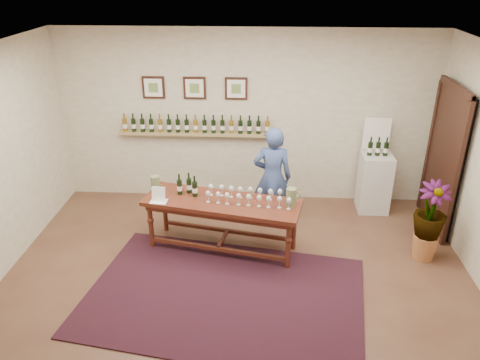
# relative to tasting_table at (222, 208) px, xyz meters

# --- Properties ---
(ground) EXTENTS (6.00, 6.00, 0.00)m
(ground) POSITION_rel_tasting_table_xyz_m (0.25, -0.87, -0.64)
(ground) COLOR #512D24
(ground) RESTS_ON ground
(room_shell) EXTENTS (6.00, 6.00, 6.00)m
(room_shell) POSITION_rel_tasting_table_xyz_m (2.36, 0.98, 0.48)
(room_shell) COLOR beige
(room_shell) RESTS_ON ground
(rug) EXTENTS (3.60, 2.70, 0.02)m
(rug) POSITION_rel_tasting_table_xyz_m (0.11, -1.05, -0.63)
(rug) COLOR #47140C
(rug) RESTS_ON ground
(tasting_table) EXTENTS (2.21, 1.10, 0.75)m
(tasting_table) POSITION_rel_tasting_table_xyz_m (0.00, 0.00, 0.00)
(tasting_table) COLOR #451411
(tasting_table) RESTS_ON ground
(table_glasses) EXTENTS (1.28, 0.43, 0.17)m
(table_glasses) POSITION_rel_tasting_table_xyz_m (0.30, -0.01, 0.20)
(table_glasses) COLOR silver
(table_glasses) RESTS_ON tasting_table
(table_bottles) EXTENTS (0.29, 0.20, 0.28)m
(table_bottles) POSITION_rel_tasting_table_xyz_m (-0.48, 0.18, 0.25)
(table_bottles) COLOR black
(table_bottles) RESTS_ON tasting_table
(pitcher_left) EXTENTS (0.19, 0.19, 0.23)m
(pitcher_left) POSITION_rel_tasting_table_xyz_m (-0.95, 0.24, 0.23)
(pitcher_left) COLOR olive
(pitcher_left) RESTS_ON tasting_table
(pitcher_right) EXTENTS (0.17, 0.17, 0.24)m
(pitcher_right) POSITION_rel_tasting_table_xyz_m (0.92, -0.08, 0.23)
(pitcher_right) COLOR olive
(pitcher_right) RESTS_ON tasting_table
(menu_card) EXTENTS (0.23, 0.18, 0.20)m
(menu_card) POSITION_rel_tasting_table_xyz_m (-0.85, -0.05, 0.21)
(menu_card) COLOR white
(menu_card) RESTS_ON tasting_table
(display_pedestal) EXTENTS (0.48, 0.48, 0.95)m
(display_pedestal) POSITION_rel_tasting_table_xyz_m (2.32, 1.27, -0.16)
(display_pedestal) COLOR silver
(display_pedestal) RESTS_ON ground
(pedestal_bottles) EXTENTS (0.30, 0.08, 0.30)m
(pedestal_bottles) POSITION_rel_tasting_table_xyz_m (2.31, 1.26, 0.46)
(pedestal_bottles) COLOR black
(pedestal_bottles) RESTS_ON display_pedestal
(info_sign) EXTENTS (0.41, 0.03, 0.56)m
(info_sign) POSITION_rel_tasting_table_xyz_m (2.30, 1.45, 0.59)
(info_sign) COLOR white
(info_sign) RESTS_ON display_pedestal
(potted_plant) EXTENTS (0.53, 0.53, 0.97)m
(potted_plant) POSITION_rel_tasting_table_xyz_m (2.75, -0.10, -0.07)
(potted_plant) COLOR #AE683A
(potted_plant) RESTS_ON ground
(person) EXTENTS (0.57, 0.38, 1.56)m
(person) POSITION_rel_tasting_table_xyz_m (0.68, 0.71, 0.14)
(person) COLOR #3B518B
(person) RESTS_ON ground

